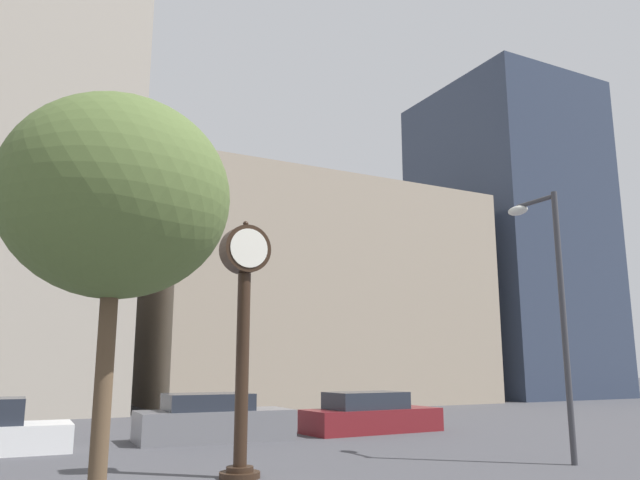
# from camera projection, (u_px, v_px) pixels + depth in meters

# --- Properties ---
(building_storefront_row) EXTENTS (19.70, 12.00, 12.57)m
(building_storefront_row) POSITION_uv_depth(u_px,v_px,m) (308.00, 297.00, 38.32)
(building_storefront_row) COLOR gray
(building_storefront_row) RESTS_ON ground_plane
(building_glass_modern) EXTENTS (10.37, 12.00, 22.82)m
(building_glass_modern) POSITION_uv_depth(u_px,v_px,m) (508.00, 240.00, 46.90)
(building_glass_modern) COLOR #2D384C
(building_glass_modern) RESTS_ON ground_plane
(street_clock) EXTENTS (1.01, 0.81, 5.20)m
(street_clock) POSITION_uv_depth(u_px,v_px,m) (244.00, 313.00, 12.90)
(street_clock) COLOR black
(street_clock) RESTS_ON ground_plane
(car_grey) EXTENTS (4.59, 2.01, 1.36)m
(car_grey) POSITION_uv_depth(u_px,v_px,m) (213.00, 420.00, 18.43)
(car_grey) COLOR slate
(car_grey) RESTS_ON ground_plane
(car_maroon) EXTENTS (4.76, 1.95, 1.31)m
(car_maroon) POSITION_uv_depth(u_px,v_px,m) (370.00, 415.00, 20.72)
(car_maroon) COLOR maroon
(car_maroon) RESTS_ON ground_plane
(street_lamp_right) EXTENTS (0.36, 1.57, 6.31)m
(street_lamp_right) POSITION_uv_depth(u_px,v_px,m) (548.00, 280.00, 15.02)
(street_lamp_right) COLOR #38383D
(street_lamp_right) RESTS_ON ground_plane
(bare_tree) EXTENTS (3.20, 3.20, 5.96)m
(bare_tree) POSITION_uv_depth(u_px,v_px,m) (116.00, 198.00, 8.82)
(bare_tree) COLOR brown
(bare_tree) RESTS_ON ground_plane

